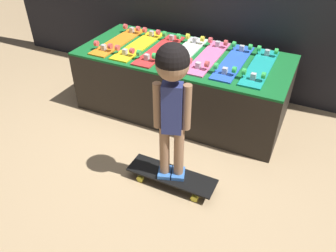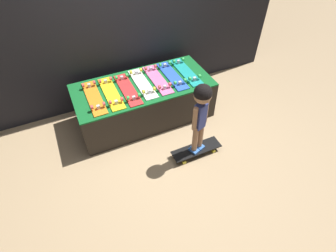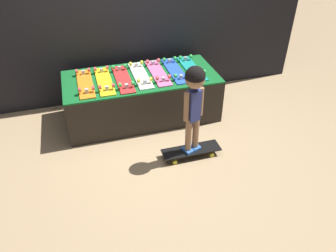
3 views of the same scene
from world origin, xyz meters
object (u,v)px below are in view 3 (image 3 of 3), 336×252
at_px(skateboard_on_floor, 191,151).
at_px(child, 194,94).
at_px(skateboard_yellow_on_rack, 104,80).
at_px(skateboard_white_on_rack, 140,75).
at_px(skateboard_teal_on_rack, 192,68).
at_px(skateboard_pink_on_rack, 158,72).
at_px(skateboard_red_on_rack, 123,78).
at_px(skateboard_orange_on_rack, 85,83).
at_px(skateboard_blue_on_rack, 175,70).

bearing_deg(skateboard_on_floor, child, 180.00).
distance_m(skateboard_yellow_on_rack, skateboard_white_on_rack, 0.46).
distance_m(skateboard_yellow_on_rack, skateboard_teal_on_rack, 1.16).
relative_size(skateboard_yellow_on_rack, skateboard_pink_on_rack, 1.00).
xyz_separation_m(skateboard_yellow_on_rack, skateboard_on_floor, (0.81, -0.98, -0.54)).
height_order(skateboard_yellow_on_rack, skateboard_red_on_rack, same).
xyz_separation_m(skateboard_white_on_rack, skateboard_pink_on_rack, (0.23, 0.00, 0.00)).
bearing_deg(skateboard_red_on_rack, skateboard_yellow_on_rack, 176.99).
distance_m(skateboard_orange_on_rack, skateboard_red_on_rack, 0.46).
distance_m(skateboard_orange_on_rack, skateboard_teal_on_rack, 1.39).
xyz_separation_m(skateboard_pink_on_rack, skateboard_teal_on_rack, (0.46, 0.00, 0.00)).
bearing_deg(skateboard_white_on_rack, skateboard_red_on_rack, -169.94).
height_order(skateboard_pink_on_rack, skateboard_teal_on_rack, same).
height_order(skateboard_teal_on_rack, skateboard_on_floor, skateboard_teal_on_rack).
bearing_deg(skateboard_blue_on_rack, skateboard_white_on_rack, -179.61).
bearing_deg(child, skateboard_teal_on_rack, 52.49).
distance_m(skateboard_pink_on_rack, skateboard_blue_on_rack, 0.23).
distance_m(skateboard_teal_on_rack, skateboard_on_floor, 1.20).
xyz_separation_m(skateboard_orange_on_rack, skateboard_red_on_rack, (0.46, -0.01, 0.00)).
relative_size(skateboard_yellow_on_rack, skateboard_white_on_rack, 1.00).
height_order(skateboard_orange_on_rack, skateboard_white_on_rack, same).
distance_m(skateboard_white_on_rack, skateboard_blue_on_rack, 0.46).
bearing_deg(skateboard_yellow_on_rack, skateboard_on_floor, -50.30).
distance_m(skateboard_red_on_rack, child, 1.14).
distance_m(skateboard_pink_on_rack, skateboard_on_floor, 1.15).
relative_size(skateboard_blue_on_rack, skateboard_on_floor, 1.13).
distance_m(skateboard_white_on_rack, skateboard_pink_on_rack, 0.23).
distance_m(skateboard_blue_on_rack, skateboard_teal_on_rack, 0.23).
relative_size(skateboard_pink_on_rack, skateboard_blue_on_rack, 1.00).
height_order(skateboard_yellow_on_rack, skateboard_on_floor, skateboard_yellow_on_rack).
distance_m(skateboard_orange_on_rack, skateboard_white_on_rack, 0.70).
height_order(skateboard_yellow_on_rack, skateboard_teal_on_rack, same).
bearing_deg(skateboard_white_on_rack, skateboard_pink_on_rack, 0.86).
height_order(skateboard_red_on_rack, skateboard_on_floor, skateboard_red_on_rack).
bearing_deg(child, skateboard_orange_on_rack, 118.28).
bearing_deg(skateboard_teal_on_rack, skateboard_on_floor, -108.96).
bearing_deg(skateboard_teal_on_rack, skateboard_red_on_rack, -177.07).
relative_size(skateboard_white_on_rack, skateboard_on_floor, 1.13).
relative_size(skateboard_teal_on_rack, skateboard_on_floor, 1.13).
distance_m(skateboard_red_on_rack, skateboard_blue_on_rack, 0.70).
xyz_separation_m(skateboard_orange_on_rack, skateboard_yellow_on_rack, (0.23, -0.00, 0.00)).
bearing_deg(skateboard_red_on_rack, skateboard_white_on_rack, 10.06).
height_order(skateboard_orange_on_rack, child, child).
distance_m(skateboard_red_on_rack, skateboard_teal_on_rack, 0.93).
bearing_deg(skateboard_white_on_rack, skateboard_teal_on_rack, 0.52).
xyz_separation_m(skateboard_pink_on_rack, skateboard_blue_on_rack, (0.23, -0.00, 0.00)).
bearing_deg(skateboard_white_on_rack, skateboard_blue_on_rack, 0.39).
xyz_separation_m(skateboard_white_on_rack, skateboard_on_floor, (0.35, -1.01, -0.54)).
height_order(skateboard_red_on_rack, skateboard_blue_on_rack, same).
xyz_separation_m(skateboard_blue_on_rack, child, (-0.12, -1.01, 0.20)).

